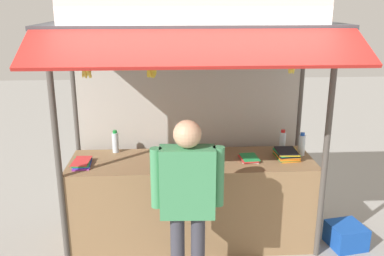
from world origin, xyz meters
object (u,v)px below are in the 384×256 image
Objects in this scene: vendor_person at (188,194)px; banana_bunch_leftmost at (87,69)px; magazine_stack_mid_right at (249,158)px; plastic_crate at (346,235)px; water_bottle_back_right at (115,142)px; banana_bunch_inner_right at (124,63)px; magazine_stack_mid_left at (82,163)px; banana_bunch_inner_left at (292,65)px; banana_bunch_rightmost at (151,69)px; water_bottle_center at (302,145)px; magazine_stack_back_left at (287,154)px; water_bottle_front_left at (282,141)px.

banana_bunch_leftmost is at bearing 156.79° from vendor_person.
magazine_stack_mid_right reaches higher than plastic_crate.
water_bottle_back_right is 0.99× the size of banana_bunch_inner_right.
magazine_stack_mid_left reaches higher than plastic_crate.
banana_bunch_inner_left is 2.05m from plastic_crate.
banana_bunch_rightmost is 1.12m from vendor_person.
water_bottle_back_right is 0.99× the size of water_bottle_center.
water_bottle_back_right reaches higher than magazine_stack_mid_right.
magazine_stack_mid_right is 1.36m from plastic_crate.
magazine_stack_back_left is at bearing -9.25° from water_bottle_back_right.
magazine_stack_mid_left is 1.00× the size of banana_bunch_rightmost.
banana_bunch_inner_right is at bearing -157.18° from water_bottle_front_left.
banana_bunch_leftmost is 1.37m from vendor_person.
banana_bunch_leftmost is at bearing -163.97° from magazine_stack_mid_right.
magazine_stack_back_left is 1.21× the size of banana_bunch_inner_right.
banana_bunch_leftmost is (0.19, -0.40, 1.02)m from magazine_stack_mid_left.
magazine_stack_mid_left is at bearing -129.44° from water_bottle_back_right.
water_bottle_front_left is 0.79× the size of banana_bunch_rightmost.
water_bottle_center reaches higher than magazine_stack_back_left.
water_bottle_center is 1.90m from banana_bunch_rightmost.
plastic_crate is at bearing 16.98° from banana_bunch_inner_left.
water_bottle_center is 0.61m from magazine_stack_mid_right.
banana_bunch_leftmost is at bearing -160.64° from water_bottle_front_left.
water_bottle_back_right is 0.95× the size of magazine_stack_mid_right.
magazine_stack_back_left is at bearing 16.07° from banana_bunch_inner_right.
banana_bunch_leftmost reaches higher than magazine_stack_mid_right.
vendor_person is (-0.69, -0.85, 0.02)m from magazine_stack_mid_right.
magazine_stack_mid_right is (1.42, -0.32, -0.10)m from water_bottle_back_right.
water_bottle_center is at bearing 10.37° from magazine_stack_mid_right.
magazine_stack_mid_right is 1.68m from banana_bunch_inner_right.
water_bottle_back_right is 1.85m from magazine_stack_back_left.
banana_bunch_inner_left is (-0.16, -0.68, 0.94)m from water_bottle_front_left.
water_bottle_front_left reaches higher than magazine_stack_mid_right.
magazine_stack_mid_right is at bearing 20.00° from banana_bunch_inner_right.
banana_bunch_inner_left is at bearing 26.05° from vendor_person.
vendor_person is 2.05m from plastic_crate.
water_bottle_center is 2.12m from banana_bunch_inner_right.
water_bottle_center is 0.80× the size of magazine_stack_mid_left.
banana_bunch_leftmost is (-1.95, -0.68, 0.93)m from water_bottle_front_left.
magazine_stack_mid_left is 1.25m from banana_bunch_inner_right.
banana_bunch_inner_left is at bearing 0.15° from banana_bunch_inner_right.
water_bottle_back_right is at bearing 168.17° from plastic_crate.
plastic_crate is at bearing -33.27° from water_bottle_center.
water_bottle_front_left is 2.02m from banana_bunch_inner_right.
water_bottle_center is at bearing 146.73° from plastic_crate.
magazine_stack_mid_right is (-0.59, -0.11, -0.10)m from water_bottle_center.
water_bottle_center is 0.83× the size of magazine_stack_back_left.
water_bottle_front_left is 1.55m from vendor_person.
banana_bunch_rightmost reaches higher than magazine_stack_mid_right.
water_bottle_front_left is 0.81× the size of magazine_stack_back_left.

